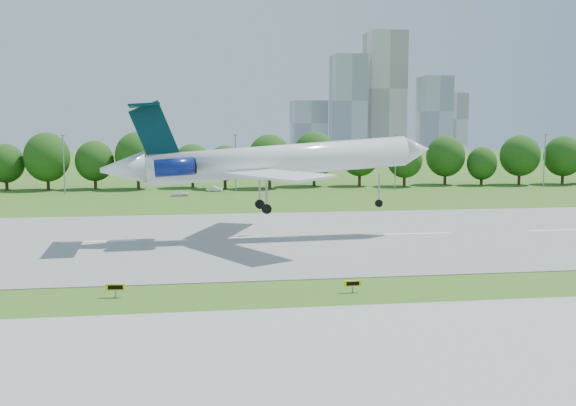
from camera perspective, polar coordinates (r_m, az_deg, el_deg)
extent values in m
plane|color=#3B6B1C|center=(62.23, 19.07, -6.47)|extent=(600.00, 600.00, 0.00)
cube|color=gray|center=(84.77, 11.37, -2.72)|extent=(400.00, 45.00, 0.08)
cylinder|color=#382314|center=(149.75, -20.37, 1.76)|extent=(0.70, 0.70, 3.60)
sphere|color=#153F0F|center=(149.46, -20.44, 3.44)|extent=(8.40, 8.40, 8.40)
cylinder|color=#382314|center=(146.52, -4.90, 2.06)|extent=(0.70, 0.70, 3.60)
sphere|color=#153F0F|center=(146.22, -4.92, 3.78)|extent=(8.40, 8.40, 8.40)
cylinder|color=#382314|center=(153.98, 10.14, 2.21)|extent=(0.70, 0.70, 3.60)
sphere|color=#153F0F|center=(153.69, 10.18, 3.85)|extent=(8.40, 8.40, 8.40)
cylinder|color=#382314|center=(170.74, 23.02, 2.22)|extent=(0.70, 0.70, 3.60)
sphere|color=#153F0F|center=(170.48, 23.08, 3.69)|extent=(8.40, 8.40, 8.40)
cylinder|color=gray|center=(138.67, -19.30, 3.18)|extent=(0.24, 0.24, 12.00)
cube|color=gray|center=(138.46, -19.40, 5.70)|extent=(0.90, 0.25, 0.18)
cylinder|color=gray|center=(136.26, -4.68, 3.48)|extent=(0.24, 0.24, 12.00)
cube|color=gray|center=(136.04, -4.71, 6.05)|extent=(0.90, 0.25, 0.18)
cylinder|color=gray|center=(142.67, 9.52, 3.56)|extent=(0.24, 0.24, 12.00)
cube|color=gray|center=(142.46, 9.57, 6.01)|extent=(0.90, 0.25, 0.18)
cylinder|color=gray|center=(156.81, 21.83, 3.45)|extent=(0.24, 0.24, 12.00)
cube|color=gray|center=(156.62, 21.93, 5.68)|extent=(0.90, 0.25, 0.18)
cube|color=#B2B2B7|center=(446.19, 5.36, 9.00)|extent=(22.00, 22.00, 62.00)
cube|color=beige|center=(468.82, 8.56, 9.95)|extent=(26.00, 26.00, 80.00)
cube|color=#B2B2B7|center=(458.85, 12.87, 7.92)|extent=(20.00, 20.00, 48.00)
cube|color=beige|center=(490.47, 14.34, 7.21)|extent=(18.00, 18.00, 38.00)
cube|color=#B2B2B7|center=(465.73, 1.84, 7.08)|extent=(24.00, 24.00, 32.00)
cylinder|color=white|center=(79.56, -0.71, 3.81)|extent=(32.98, 6.28, 5.87)
cone|color=white|center=(85.02, 11.32, 4.64)|extent=(3.99, 4.08, 4.02)
cone|color=white|center=(78.00, -14.46, 2.97)|extent=(5.72, 4.21, 4.13)
cube|color=white|center=(71.80, -1.00, 2.51)|extent=(11.67, 14.98, 0.62)
cube|color=white|center=(86.74, -3.00, 3.25)|extent=(10.07, 15.14, 0.62)
cube|color=#042935|center=(77.80, -11.82, 6.21)|extent=(5.86, 0.99, 7.42)
cube|color=#042935|center=(77.83, -12.68, 8.46)|extent=(4.26, 10.56, 0.46)
cylinder|color=navy|center=(75.18, -10.06, 3.15)|extent=(4.83, 2.42, 2.35)
cylinder|color=navy|center=(80.81, -10.23, 3.39)|extent=(4.83, 2.42, 2.35)
cylinder|color=gray|center=(83.47, 8.10, 1.26)|extent=(0.22, 0.22, 3.80)
cylinder|color=black|center=(83.67, 8.08, -0.03)|extent=(1.00, 0.40, 0.98)
cylinder|color=gray|center=(77.10, -1.93, 0.87)|extent=(0.26, 0.26, 3.80)
cylinder|color=black|center=(77.32, -1.92, -0.53)|extent=(1.23, 0.58, 1.20)
cylinder|color=gray|center=(81.78, -2.54, 1.21)|extent=(0.26, 0.26, 3.80)
cylinder|color=black|center=(81.99, -2.53, -0.11)|extent=(1.23, 0.58, 1.20)
cube|color=gray|center=(54.76, -15.08, -7.74)|extent=(0.11, 0.11, 0.71)
cube|color=#FFED0D|center=(54.64, -15.10, -7.23)|extent=(1.63, 0.34, 0.56)
cube|color=black|center=(54.53, -15.12, -7.26)|extent=(1.21, 0.14, 0.35)
cube|color=gray|center=(54.65, 5.77, -7.60)|extent=(0.10, 0.10, 0.65)
cube|color=#FFED0D|center=(54.54, 5.77, -7.12)|extent=(1.50, 0.25, 0.51)
cube|color=black|center=(54.44, 5.80, -7.15)|extent=(1.12, 0.08, 0.33)
imported|color=silver|center=(138.71, -6.57, 1.26)|extent=(3.64, 2.15, 1.13)
imported|color=white|center=(130.22, -9.57, 0.86)|extent=(3.63, 1.96, 1.17)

